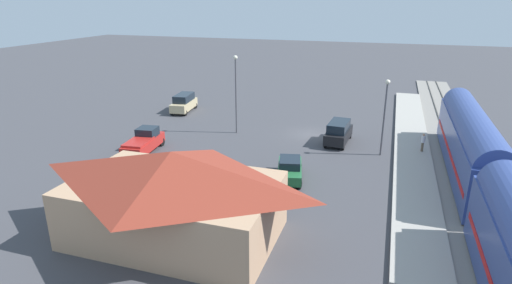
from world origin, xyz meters
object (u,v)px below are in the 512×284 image
Objects in this scene: suv_black at (339,132)px; pickup_red at (144,142)px; light_pole_lot_center at (236,86)px; station_building at (174,193)px; pedestrian_on_platform at (423,141)px; sedan_green at (290,169)px; light_pole_near_platform at (385,108)px; suv_tan at (184,103)px.

suv_black is 0.90× the size of pickup_red.
suv_black is 0.61× the size of light_pole_lot_center.
light_pole_lot_center reaches higher than pickup_red.
pickup_red is at bearing 26.37° from suv_black.
station_building is 1.55× the size of light_pole_lot_center.
pedestrian_on_platform reaches higher than sedan_green.
station_building reaches higher than suv_black.
light_pole_lot_center is (14.91, -2.13, 0.66)m from light_pole_near_platform.
suv_tan is (17.69, -16.18, 0.27)m from sedan_green.
sedan_green is at bearing 76.01° from suv_black.
suv_tan is (13.15, -26.42, -1.68)m from station_building.
suv_black is 0.72× the size of light_pole_near_platform.
light_pole_near_platform is at bearing 161.12° from suv_tan.
pickup_red is at bearing 17.05° from pedestrian_on_platform.
suv_tan is at bearing -18.88° from light_pole_near_platform.
suv_tan is at bearing -13.98° from pedestrian_on_platform.
light_pole_near_platform reaches higher than station_building.
suv_black is at bearing -103.99° from sedan_green.
sedan_green is 10.33m from suv_black.
pickup_red is at bearing 103.10° from suv_tan.
pedestrian_on_platform is 28.80m from suv_tan.
pedestrian_on_platform is at bearing -138.03° from sedan_green.
suv_tan is at bearing -33.30° from light_pole_lot_center.
light_pole_lot_center is at bearing 146.70° from suv_tan.
light_pole_lot_center is (18.51, -0.76, 3.83)m from pedestrian_on_platform.
suv_black is at bearing -27.58° from light_pole_near_platform.
light_pole_lot_center reaches higher than sedan_green.
pedestrian_on_platform is (-14.80, -19.47, -1.55)m from station_building.
sedan_green is (10.25, 9.22, -0.40)m from pedestrian_on_platform.
suv_tan reaches higher than pickup_red.
light_pole_lot_center reaches higher than suv_black.
station_building is 15.53m from pickup_red.
station_building reaches higher than sedan_green.
suv_black is at bearing -153.63° from pickup_red.
pickup_red is (-3.37, 14.49, -0.12)m from suv_tan.
light_pole_lot_center is at bearing -8.13° from light_pole_near_platform.
suv_black is 5.74m from light_pole_near_platform.
light_pole_near_platform is at bearing 171.87° from light_pole_lot_center.
sedan_green is at bearing 173.29° from pickup_red.
light_pole_near_platform is (-4.16, 2.17, 3.31)m from suv_black.
suv_black is at bearing -179.79° from light_pole_lot_center.
light_pole_near_platform reaches higher than sedan_green.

